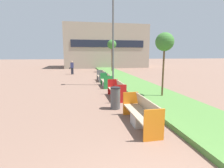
% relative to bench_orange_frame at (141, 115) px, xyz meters
% --- Properties ---
extents(planter_grass_strip, '(2.80, 120.00, 0.18)m').
position_rel_bench_orange_frame_xyz_m(planter_grass_strip, '(2.26, 7.95, -0.28)').
color(planter_grass_strip, '#4C7A38').
rests_on(planter_grass_strip, ground).
extents(building_backdrop, '(14.97, 8.86, 7.68)m').
position_rel_bench_orange_frame_xyz_m(building_backdrop, '(3.06, 29.02, 3.47)').
color(building_backdrop, tan).
rests_on(building_backdrop, ground).
extents(bench_orange_frame, '(0.65, 2.31, 0.94)m').
position_rel_bench_orange_frame_xyz_m(bench_orange_frame, '(0.00, 0.00, 0.00)').
color(bench_orange_frame, '#ADA8A0').
rests_on(bench_orange_frame, ground).
extents(bench_red_frame, '(0.65, 2.06, 0.94)m').
position_rel_bench_orange_frame_xyz_m(bench_red_frame, '(-0.00, 3.89, -0.01)').
color(bench_red_frame, '#ADA8A0').
rests_on(bench_red_frame, ground).
extents(bench_green_frame, '(0.65, 2.03, 0.94)m').
position_rel_bench_orange_frame_xyz_m(bench_green_frame, '(-0.00, 7.56, -0.01)').
color(bench_green_frame, '#ADA8A0').
rests_on(bench_green_frame, ground).
extents(bench_grey_frame, '(0.65, 1.90, 0.94)m').
position_rel_bench_orange_frame_xyz_m(bench_grey_frame, '(-0.01, 10.46, -0.01)').
color(bench_grey_frame, '#ADA8A0').
rests_on(bench_grey_frame, ground).
extents(litter_bin, '(0.45, 0.45, 0.99)m').
position_rel_bench_orange_frame_xyz_m(litter_bin, '(-0.49, 2.01, 0.12)').
color(litter_bin, '#4C4F51').
rests_on(litter_bin, ground).
extents(street_lamp_post, '(0.24, 0.44, 7.97)m').
position_rel_bench_orange_frame_xyz_m(street_lamp_post, '(0.61, 8.07, 4.00)').
color(street_lamp_post, '#56595B').
rests_on(street_lamp_post, ground).
extents(sapling_tree_near, '(0.98, 0.98, 3.58)m').
position_rel_bench_orange_frame_xyz_m(sapling_tree_near, '(2.45, 3.31, 2.67)').
color(sapling_tree_near, brown).
rests_on(sapling_tree_near, ground).
extents(sapling_tree_far, '(1.24, 1.24, 4.38)m').
position_rel_bench_orange_frame_xyz_m(sapling_tree_far, '(2.45, 18.25, 3.35)').
color(sapling_tree_far, brown).
rests_on(sapling_tree_far, ground).
extents(pedestrian_walking, '(0.53, 0.24, 1.65)m').
position_rel_bench_orange_frame_xyz_m(pedestrian_walking, '(-2.86, 16.51, 0.46)').
color(pedestrian_walking, '#232633').
rests_on(pedestrian_walking, ground).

